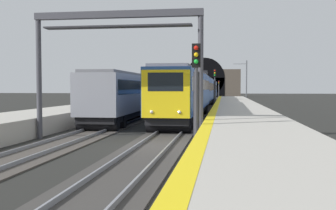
{
  "coord_description": "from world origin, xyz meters",
  "views": [
    {
      "loc": [
        -17.76,
        -3.16,
        2.76
      ],
      "look_at": [
        7.17,
        0.44,
        1.62
      ],
      "focal_mm": 41.72,
      "sensor_mm": 36.0,
      "label": 1
    }
  ],
  "objects_px": {
    "overhead_signal_gantry": "(117,42)",
    "catenary_mast_near": "(246,81)",
    "railway_signal_mid": "(215,85)",
    "train_adjacent_platform": "(154,92)",
    "railway_signal_far": "(219,88)",
    "train_main_approaching": "(201,90)",
    "railway_signal_near": "(196,85)"
  },
  "relations": [
    {
      "from": "railway_signal_near",
      "to": "overhead_signal_gantry",
      "type": "bearing_deg",
      "value": -119.22
    },
    {
      "from": "railway_signal_far",
      "to": "train_main_approaching",
      "type": "bearing_deg",
      "value": -3.1
    },
    {
      "from": "train_main_approaching",
      "to": "catenary_mast_near",
      "type": "xyz_separation_m",
      "value": [
        17.29,
        -7.0,
        1.51
      ]
    },
    {
      "from": "catenary_mast_near",
      "to": "overhead_signal_gantry",
      "type": "bearing_deg",
      "value": 169.59
    },
    {
      "from": "railway_signal_near",
      "to": "catenary_mast_near",
      "type": "height_order",
      "value": "catenary_mast_near"
    },
    {
      "from": "train_main_approaching",
      "to": "catenary_mast_near",
      "type": "bearing_deg",
      "value": 158.58
    },
    {
      "from": "train_main_approaching",
      "to": "railway_signal_mid",
      "type": "xyz_separation_m",
      "value": [
        -2.37,
        -1.92,
        0.73
      ]
    },
    {
      "from": "railway_signal_mid",
      "to": "overhead_signal_gantry",
      "type": "relative_size",
      "value": 0.57
    },
    {
      "from": "train_main_approaching",
      "to": "railway_signal_near",
      "type": "bearing_deg",
      "value": 3.67
    },
    {
      "from": "overhead_signal_gantry",
      "to": "railway_signal_far",
      "type": "bearing_deg",
      "value": -3.55
    },
    {
      "from": "train_adjacent_platform",
      "to": "railway_signal_mid",
      "type": "xyz_separation_m",
      "value": [
        7.84,
        -6.65,
        0.87
      ]
    },
    {
      "from": "train_adjacent_platform",
      "to": "railway_signal_far",
      "type": "relative_size",
      "value": 9.79
    },
    {
      "from": "train_adjacent_platform",
      "to": "railway_signal_near",
      "type": "distance_m",
      "value": 26.73
    },
    {
      "from": "train_main_approaching",
      "to": "overhead_signal_gantry",
      "type": "bearing_deg",
      "value": -3.38
    },
    {
      "from": "railway_signal_mid",
      "to": "railway_signal_far",
      "type": "bearing_deg",
      "value": -180.0
    },
    {
      "from": "railway_signal_mid",
      "to": "train_adjacent_platform",
      "type": "bearing_deg",
      "value": -40.3
    },
    {
      "from": "train_main_approaching",
      "to": "railway_signal_far",
      "type": "relative_size",
      "value": 14.88
    },
    {
      "from": "railway_signal_near",
      "to": "catenary_mast_near",
      "type": "distance_m",
      "value": 53.63
    },
    {
      "from": "train_adjacent_platform",
      "to": "catenary_mast_near",
      "type": "height_order",
      "value": "catenary_mast_near"
    },
    {
      "from": "train_adjacent_platform",
      "to": "overhead_signal_gantry",
      "type": "xyz_separation_m",
      "value": [
        -23.49,
        -2.36,
        2.88
      ]
    },
    {
      "from": "railway_signal_mid",
      "to": "catenary_mast_near",
      "type": "distance_m",
      "value": 20.32
    },
    {
      "from": "train_adjacent_platform",
      "to": "overhead_signal_gantry",
      "type": "height_order",
      "value": "overhead_signal_gantry"
    },
    {
      "from": "overhead_signal_gantry",
      "to": "catenary_mast_near",
      "type": "height_order",
      "value": "catenary_mast_near"
    },
    {
      "from": "train_adjacent_platform",
      "to": "catenary_mast_near",
      "type": "relative_size",
      "value": 5.53
    },
    {
      "from": "train_main_approaching",
      "to": "railway_signal_mid",
      "type": "bearing_deg",
      "value": 39.7
    },
    {
      "from": "train_adjacent_platform",
      "to": "railway_signal_near",
      "type": "height_order",
      "value": "railway_signal_near"
    },
    {
      "from": "railway_signal_near",
      "to": "railway_signal_mid",
      "type": "height_order",
      "value": "railway_signal_mid"
    },
    {
      "from": "train_main_approaching",
      "to": "train_adjacent_platform",
      "type": "xyz_separation_m",
      "value": [
        -10.2,
        4.73,
        -0.14
      ]
    },
    {
      "from": "train_main_approaching",
      "to": "train_adjacent_platform",
      "type": "height_order",
      "value": "train_main_approaching"
    },
    {
      "from": "railway_signal_mid",
      "to": "railway_signal_far",
      "type": "distance_m",
      "value": 37.79
    },
    {
      "from": "catenary_mast_near",
      "to": "train_adjacent_platform",
      "type": "bearing_deg",
      "value": 156.9
    },
    {
      "from": "railway_signal_mid",
      "to": "overhead_signal_gantry",
      "type": "bearing_deg",
      "value": -7.79
    }
  ]
}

